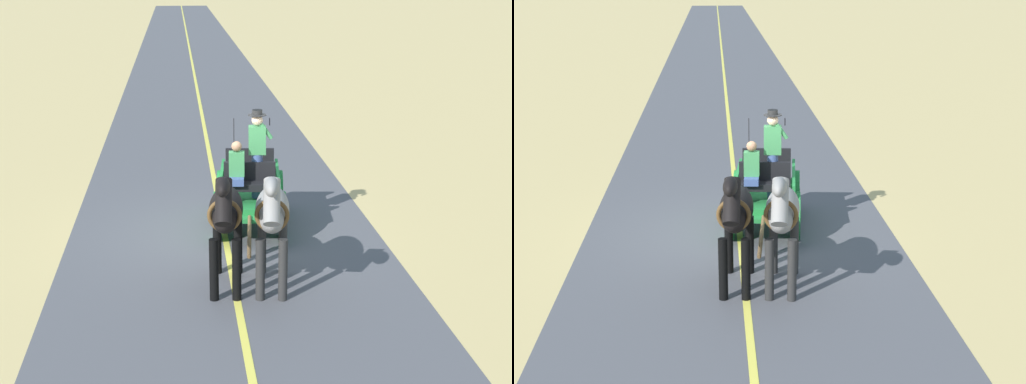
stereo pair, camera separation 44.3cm
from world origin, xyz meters
The scene contains 6 objects.
ground_plane centered at (0.00, 0.00, 0.00)m, with size 200.00×200.00×0.00m, color tan.
road_surface centered at (0.00, 0.00, 0.00)m, with size 6.17×160.00×0.01m, color #4C4C51.
road_centre_stripe centered at (0.00, 0.00, 0.01)m, with size 0.12×160.00×0.00m, color #DBCC4C.
horse_drawn_carriage centered at (-0.55, -0.35, 0.82)m, with size 1.65×4.52×2.50m.
horse_near_side centered at (-0.62, 2.70, 1.32)m, with size 0.77×2.15×2.21m.
horse_off_side centered at (0.14, 2.62, 1.32)m, with size 0.72×2.14×2.21m.
Camera 2 is at (0.42, 14.06, 5.25)m, focal length 52.14 mm.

